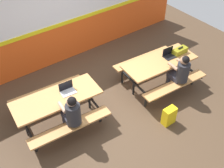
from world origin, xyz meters
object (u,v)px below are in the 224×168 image
(student_nearer, at_px, (72,113))
(toolbox_grey, at_px, (180,51))
(student_further, at_px, (180,72))
(backpack_dark, at_px, (169,116))
(laptop_dark, at_px, (169,55))
(picnic_table_right, at_px, (159,66))
(laptop_silver, at_px, (67,90))
(picnic_table_left, at_px, (57,103))

(student_nearer, xyz_separation_m, toolbox_grey, (3.27, 0.14, 0.10))
(student_further, relative_size, backpack_dark, 2.74)
(laptop_dark, height_order, backpack_dark, laptop_dark)
(picnic_table_right, xyz_separation_m, toolbox_grey, (0.65, -0.05, 0.24))
(picnic_table_right, bearing_deg, laptop_dark, 2.12)
(picnic_table_right, bearing_deg, laptop_silver, 170.87)
(picnic_table_right, relative_size, laptop_dark, 5.78)
(toolbox_grey, bearing_deg, laptop_silver, 171.87)
(student_nearer, bearing_deg, student_further, -7.76)
(picnic_table_right, height_order, student_nearer, student_nearer)
(laptop_dark, distance_m, toolbox_grey, 0.33)
(student_further, bearing_deg, laptop_silver, 159.24)
(laptop_silver, bearing_deg, student_further, -20.76)
(toolbox_grey, distance_m, backpack_dark, 1.85)
(student_further, bearing_deg, laptop_dark, 70.50)
(student_nearer, bearing_deg, picnic_table_left, 95.40)
(backpack_dark, bearing_deg, laptop_dark, 47.22)
(picnic_table_left, bearing_deg, picnic_table_right, -7.84)
(picnic_table_left, height_order, picnic_table_right, same)
(picnic_table_left, distance_m, student_nearer, 0.58)
(backpack_dark, bearing_deg, toolbox_grey, 38.08)
(laptop_dark, xyz_separation_m, toolbox_grey, (0.32, -0.06, 0.02))
(laptop_silver, distance_m, laptop_dark, 2.74)
(picnic_table_left, xyz_separation_m, laptop_silver, (0.29, 0.02, 0.21))
(student_further, bearing_deg, toolbox_grey, 44.47)
(picnic_table_left, relative_size, toolbox_grey, 4.86)
(student_further, bearing_deg, backpack_dark, -146.54)
(student_further, xyz_separation_m, laptop_silver, (-2.51, 0.95, 0.08))
(student_nearer, bearing_deg, laptop_dark, 4.01)
(picnic_table_left, distance_m, toolbox_grey, 3.36)
(picnic_table_left, distance_m, backpack_dark, 2.48)
(backpack_dark, bearing_deg, student_further, 33.46)
(picnic_table_left, bearing_deg, backpack_dark, -37.69)
(picnic_table_right, bearing_deg, backpack_dark, -122.86)
(student_further, relative_size, laptop_silver, 3.59)
(laptop_silver, xyz_separation_m, laptop_dark, (2.71, -0.37, 0.00))
(picnic_table_left, xyz_separation_m, student_nearer, (0.05, -0.56, 0.13))
(laptop_dark, bearing_deg, laptop_silver, 172.21)
(laptop_dark, height_order, toolbox_grey, laptop_dark)
(laptop_dark, relative_size, backpack_dark, 0.76)
(student_nearer, height_order, laptop_silver, student_nearer)
(picnic_table_right, relative_size, laptop_silver, 5.78)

